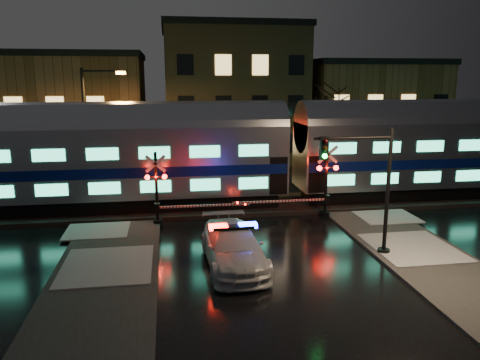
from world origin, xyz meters
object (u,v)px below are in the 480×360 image
police_car (233,247)px  crossing_signal_left (164,196)px  crossing_signal_right (320,188)px  traffic_light (369,190)px  streetlight (90,124)px

police_car → crossing_signal_left: crossing_signal_left is taller
police_car → crossing_signal_right: (5.49, 5.77, 0.88)m
police_car → crossing_signal_right: crossing_signal_right is taller
crossing_signal_right → traffic_light: (0.16, -5.66, 1.20)m
police_car → streetlight: streetlight is taller
streetlight → police_car: bearing=-60.1°
crossing_signal_right → crossing_signal_left: size_ratio=1.08×
police_car → traffic_light: 6.02m
crossing_signal_right → traffic_light: bearing=-88.4°
crossing_signal_right → traffic_light: 5.79m
crossing_signal_right → streetlight: size_ratio=0.72×
police_car → crossing_signal_left: size_ratio=1.03×
crossing_signal_left → streetlight: bearing=123.5°
crossing_signal_left → streetlight: size_ratio=0.67×
traffic_light → crossing_signal_left: bearing=155.1°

